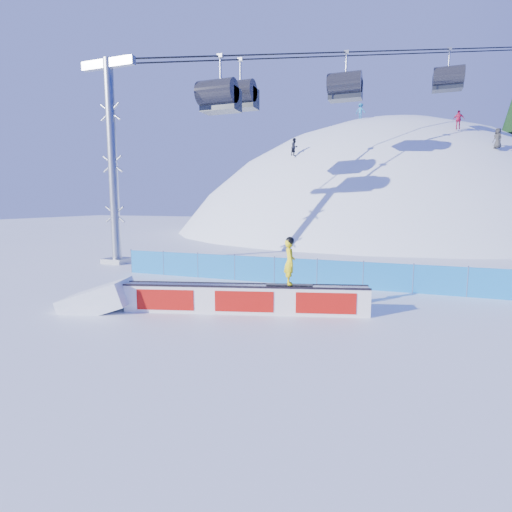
% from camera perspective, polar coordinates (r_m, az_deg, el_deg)
% --- Properties ---
extents(ground, '(160.00, 160.00, 0.00)m').
position_cam_1_polar(ground, '(13.66, 8.94, -8.25)').
color(ground, white).
rests_on(ground, ground).
extents(snow_hill, '(64.00, 64.00, 64.00)m').
position_cam_1_polar(snow_hill, '(59.09, 16.96, -14.23)').
color(snow_hill, white).
rests_on(snow_hill, ground).
extents(safety_fence, '(22.05, 0.05, 1.30)m').
position_cam_1_polar(safety_fence, '(17.85, 11.86, -2.56)').
color(safety_fence, '#116EBC').
rests_on(safety_fence, ground).
extents(chairlift, '(40.80, 41.70, 22.00)m').
position_cam_1_polar(chairlift, '(42.52, 24.71, 25.06)').
color(chairlift, '#91959E').
rests_on(chairlift, ground).
extents(rail_box, '(8.11, 2.76, 0.99)m').
position_cam_1_polar(rail_box, '(13.55, -1.59, -6.15)').
color(rail_box, white).
rests_on(rail_box, ground).
extents(snow_ramp, '(2.73, 2.10, 1.51)m').
position_cam_1_polar(snow_ramp, '(15.14, -21.55, -7.12)').
color(snow_ramp, white).
rests_on(snow_ramp, ground).
extents(snowboarder, '(1.57, 0.68, 1.62)m').
position_cam_1_polar(snowboarder, '(13.22, 4.83, -0.78)').
color(snowboarder, black).
rests_on(snowboarder, rail_box).
extents(distant_skiers, '(18.11, 10.14, 6.48)m').
position_cam_1_polar(distant_skiers, '(42.82, 18.27, 17.15)').
color(distant_skiers, black).
rests_on(distant_skiers, ground).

